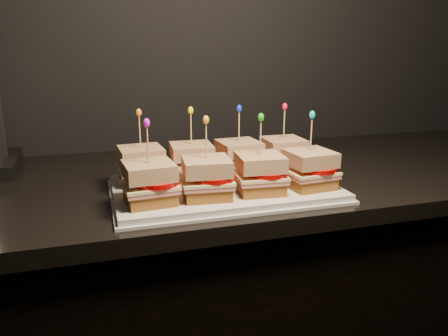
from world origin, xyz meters
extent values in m
cube|color=black|center=(-0.14, 1.68, 0.44)|extent=(2.58, 0.62, 0.87)
cube|color=black|center=(-0.14, 1.68, 0.89)|extent=(2.62, 0.66, 0.04)
cube|color=silver|center=(-0.27, 1.53, 0.92)|extent=(0.46, 0.29, 0.02)
cube|color=silver|center=(-0.27, 1.53, 0.91)|extent=(0.47, 0.30, 0.01)
cube|color=#563614|center=(-0.44, 1.60, 0.94)|extent=(0.09, 0.09, 0.02)
cube|color=#BF6662|center=(-0.44, 1.60, 0.95)|extent=(0.10, 0.10, 0.01)
cube|color=#F7E19E|center=(-0.44, 1.60, 0.96)|extent=(0.10, 0.10, 0.01)
cylinder|color=#B30605|center=(-0.42, 1.59, 0.97)|extent=(0.09, 0.09, 0.01)
cube|color=brown|center=(-0.44, 1.60, 0.99)|extent=(0.10, 0.10, 0.03)
cylinder|color=tan|center=(-0.44, 1.60, 1.03)|extent=(0.00, 0.00, 0.09)
ellipsoid|color=orange|center=(-0.44, 1.60, 1.08)|extent=(0.01, 0.01, 0.02)
cube|color=#563614|center=(-0.33, 1.60, 0.94)|extent=(0.09, 0.09, 0.02)
cube|color=#BF6662|center=(-0.33, 1.60, 0.95)|extent=(0.10, 0.10, 0.01)
cube|color=#F7E19E|center=(-0.33, 1.60, 0.96)|extent=(0.10, 0.10, 0.01)
cylinder|color=#B30605|center=(-0.31, 1.59, 0.97)|extent=(0.09, 0.09, 0.01)
cube|color=brown|center=(-0.33, 1.60, 0.99)|extent=(0.10, 0.10, 0.03)
cylinder|color=tan|center=(-0.33, 1.60, 1.03)|extent=(0.00, 0.00, 0.09)
ellipsoid|color=yellow|center=(-0.33, 1.60, 1.08)|extent=(0.01, 0.01, 0.02)
cube|color=#563614|center=(-0.21, 1.60, 0.94)|extent=(0.09, 0.09, 0.02)
cube|color=#BF6662|center=(-0.21, 1.60, 0.95)|extent=(0.10, 0.10, 0.01)
cube|color=#F7E19E|center=(-0.21, 1.60, 0.96)|extent=(0.11, 0.10, 0.01)
cylinder|color=#B30605|center=(-0.20, 1.59, 0.97)|extent=(0.09, 0.09, 0.01)
cube|color=brown|center=(-0.21, 1.60, 0.99)|extent=(0.10, 0.10, 0.03)
cylinder|color=tan|center=(-0.21, 1.60, 1.03)|extent=(0.00, 0.00, 0.09)
ellipsoid|color=#0F2DE1|center=(-0.21, 1.60, 1.08)|extent=(0.01, 0.01, 0.02)
cube|color=#563614|center=(-0.10, 1.60, 0.94)|extent=(0.09, 0.09, 0.02)
cube|color=#BF6662|center=(-0.10, 1.60, 0.95)|extent=(0.10, 0.09, 0.01)
cube|color=#F7E19E|center=(-0.10, 1.60, 0.96)|extent=(0.10, 0.10, 0.01)
cylinder|color=#B30605|center=(-0.09, 1.59, 0.97)|extent=(0.09, 0.09, 0.01)
cube|color=brown|center=(-0.10, 1.60, 0.99)|extent=(0.09, 0.09, 0.03)
cylinder|color=tan|center=(-0.10, 1.60, 1.03)|extent=(0.00, 0.00, 0.09)
ellipsoid|color=red|center=(-0.10, 1.60, 1.08)|extent=(0.01, 0.01, 0.02)
cube|color=#563614|center=(-0.44, 1.46, 0.94)|extent=(0.10, 0.10, 0.02)
cube|color=#BF6662|center=(-0.44, 1.46, 0.95)|extent=(0.10, 0.10, 0.01)
cube|color=#F7E19E|center=(-0.44, 1.46, 0.96)|extent=(0.11, 0.10, 0.01)
cylinder|color=#B30605|center=(-0.42, 1.46, 0.97)|extent=(0.09, 0.09, 0.01)
cube|color=brown|center=(-0.44, 1.46, 0.99)|extent=(0.10, 0.10, 0.03)
cylinder|color=tan|center=(-0.44, 1.46, 1.03)|extent=(0.00, 0.00, 0.09)
ellipsoid|color=#D315CE|center=(-0.44, 1.46, 1.08)|extent=(0.01, 0.01, 0.02)
cube|color=#563614|center=(-0.33, 1.46, 0.94)|extent=(0.10, 0.10, 0.02)
cube|color=#BF6662|center=(-0.33, 1.46, 0.95)|extent=(0.11, 0.10, 0.01)
cube|color=#F7E19E|center=(-0.33, 1.46, 0.96)|extent=(0.11, 0.10, 0.01)
cylinder|color=#B30605|center=(-0.31, 1.46, 0.97)|extent=(0.09, 0.09, 0.01)
cube|color=brown|center=(-0.33, 1.46, 0.99)|extent=(0.10, 0.10, 0.03)
cylinder|color=tan|center=(-0.33, 1.46, 1.03)|extent=(0.00, 0.00, 0.09)
ellipsoid|color=orange|center=(-0.33, 1.46, 1.08)|extent=(0.01, 0.01, 0.02)
cube|color=#563614|center=(-0.21, 1.46, 0.94)|extent=(0.10, 0.10, 0.02)
cube|color=#BF6662|center=(-0.21, 1.46, 0.95)|extent=(0.10, 0.10, 0.01)
cube|color=#F7E19E|center=(-0.21, 1.46, 0.96)|extent=(0.11, 0.10, 0.01)
cylinder|color=#B30605|center=(-0.20, 1.46, 0.97)|extent=(0.09, 0.09, 0.01)
cube|color=brown|center=(-0.21, 1.46, 0.99)|extent=(0.10, 0.10, 0.03)
cylinder|color=tan|center=(-0.21, 1.46, 1.03)|extent=(0.00, 0.00, 0.09)
ellipsoid|color=#1BAD15|center=(-0.21, 1.46, 1.08)|extent=(0.01, 0.01, 0.02)
cube|color=#563614|center=(-0.10, 1.46, 0.94)|extent=(0.10, 0.10, 0.02)
cube|color=#BF6662|center=(-0.10, 1.46, 0.95)|extent=(0.10, 0.10, 0.01)
cube|color=#F7E19E|center=(-0.10, 1.46, 0.96)|extent=(0.11, 0.10, 0.01)
cylinder|color=#B30605|center=(-0.09, 1.46, 0.97)|extent=(0.09, 0.09, 0.01)
cube|color=brown|center=(-0.10, 1.46, 0.99)|extent=(0.10, 0.10, 0.03)
cylinder|color=tan|center=(-0.10, 1.46, 1.03)|extent=(0.00, 0.00, 0.09)
ellipsoid|color=#06C4BF|center=(-0.10, 1.46, 1.08)|extent=(0.01, 0.01, 0.02)
camera|label=1|loc=(-0.53, 0.68, 1.21)|focal=35.00mm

